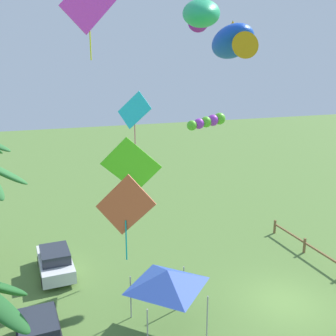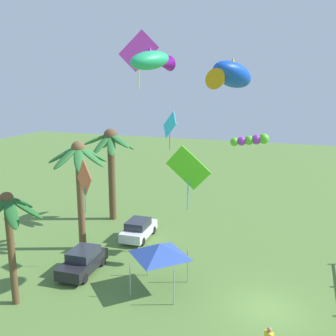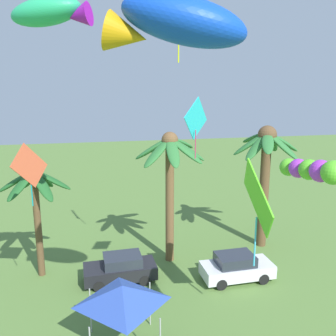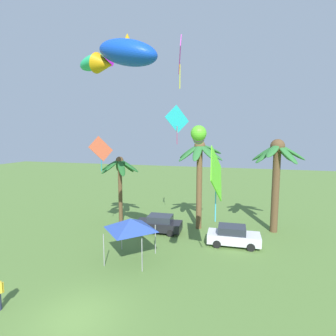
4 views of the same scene
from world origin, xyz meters
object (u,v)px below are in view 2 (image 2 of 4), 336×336
(palm_tree_0, at_px, (8,219))
(palm_tree_2, at_px, (111,153))
(kite_diamond_2, at_px, (170,125))
(kite_diamond_3, at_px, (84,179))
(parked_car_0, at_px, (83,261))
(parked_car_1, at_px, (139,229))
(kite_fish_4, at_px, (231,75))
(kite_tube_1, at_px, (251,140))
(kite_diamond_5, at_px, (139,52))
(festival_tent, at_px, (160,250))
(kite_diamond_0, at_px, (188,169))
(palm_tree_1, at_px, (80,168))
(kite_fish_6, at_px, (152,61))

(palm_tree_0, height_order, palm_tree_2, palm_tree_2)
(kite_diamond_2, xyz_separation_m, kite_diamond_3, (-6.55, 2.11, -2.03))
(palm_tree_0, distance_m, parked_car_0, 6.22)
(parked_car_1, distance_m, kite_diamond_2, 9.97)
(kite_fish_4, bearing_deg, kite_tube_1, -10.68)
(parked_car_0, distance_m, kite_tube_1, 13.11)
(kite_diamond_2, bearing_deg, kite_diamond_5, 98.24)
(kite_diamond_3, relative_size, kite_diamond_5, 0.79)
(palm_tree_2, height_order, kite_diamond_3, kite_diamond_3)
(kite_diamond_2, relative_size, kite_diamond_3, 0.88)
(festival_tent, bearing_deg, palm_tree_0, 120.42)
(festival_tent, height_order, kite_diamond_2, kite_diamond_2)
(festival_tent, distance_m, kite_fish_4, 10.45)
(parked_car_0, height_order, kite_diamond_3, kite_diamond_3)
(kite_diamond_0, xyz_separation_m, kite_tube_1, (-0.41, -4.21, 2.26))
(palm_tree_1, bearing_deg, festival_tent, -115.48)
(kite_tube_1, height_order, kite_diamond_5, kite_diamond_5)
(kite_tube_1, relative_size, kite_fish_6, 0.83)
(kite_diamond_0, distance_m, kite_fish_4, 8.24)
(palm_tree_0, xyz_separation_m, kite_fish_4, (5.44, -10.43, 7.34))
(kite_diamond_0, bearing_deg, parked_car_1, 76.75)
(kite_diamond_0, distance_m, kite_fish_6, 10.17)
(palm_tree_2, xyz_separation_m, kite_fish_6, (-11.82, -8.57, 6.93))
(palm_tree_1, bearing_deg, kite_fish_4, -101.05)
(kite_diamond_5, bearing_deg, palm_tree_2, 39.45)
(palm_tree_2, height_order, kite_diamond_5, kite_diamond_5)
(palm_tree_0, xyz_separation_m, kite_diamond_2, (7.12, -6.46, 4.41))
(palm_tree_0, distance_m, festival_tent, 8.40)
(kite_diamond_2, relative_size, kite_fish_4, 0.59)
(parked_car_1, bearing_deg, kite_diamond_0, -103.25)
(parked_car_0, bearing_deg, festival_tent, -93.18)
(kite_diamond_5, bearing_deg, kite_diamond_3, 177.83)
(kite_diamond_2, bearing_deg, kite_tube_1, -65.77)
(kite_tube_1, bearing_deg, parked_car_1, 80.54)
(parked_car_1, height_order, kite_diamond_0, kite_diamond_0)
(palm_tree_0, xyz_separation_m, kite_tube_1, (9.22, -11.14, 3.42))
(kite_fish_6, bearing_deg, kite_diamond_0, 3.22)
(parked_car_1, bearing_deg, kite_diamond_3, -170.66)
(parked_car_0, bearing_deg, parked_car_1, -10.10)
(kite_diamond_0, height_order, kite_diamond_2, kite_diamond_2)
(parked_car_0, distance_m, kite_diamond_3, 8.03)
(festival_tent, height_order, kite_fish_6, kite_fish_6)
(palm_tree_0, xyz_separation_m, kite_diamond_3, (0.57, -4.35, 2.38))
(kite_diamond_2, xyz_separation_m, kite_fish_6, (-5.03, -0.89, 3.56))
(palm_tree_0, height_order, kite_diamond_5, kite_diamond_5)
(palm_tree_1, xyz_separation_m, parked_car_0, (-3.17, -1.92, -5.26))
(parked_car_1, xyz_separation_m, kite_diamond_5, (-3.78, -1.89, 12.89))
(palm_tree_1, height_order, parked_car_0, palm_tree_1)
(kite_tube_1, xyz_separation_m, kite_diamond_3, (-8.65, 6.79, -1.05))
(palm_tree_0, height_order, kite_fish_4, kite_fish_4)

